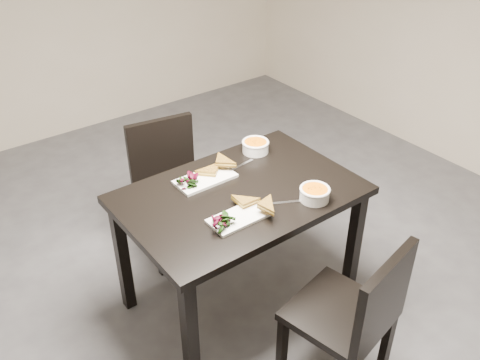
% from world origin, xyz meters
% --- Properties ---
extents(ground, '(5.00, 5.00, 0.00)m').
position_xyz_m(ground, '(0.00, 0.00, 0.00)').
color(ground, '#47474C').
rests_on(ground, ground).
extents(table, '(1.20, 0.80, 0.75)m').
position_xyz_m(table, '(0.15, -0.13, 0.65)').
color(table, black).
rests_on(table, ground).
extents(chair_near, '(0.50, 0.50, 0.85)m').
position_xyz_m(chair_near, '(0.22, -0.90, 0.48)').
color(chair_near, black).
rests_on(chair_near, ground).
extents(chair_far, '(0.48, 0.48, 0.85)m').
position_xyz_m(chair_far, '(0.12, 0.55, 0.48)').
color(chair_far, black).
rests_on(chair_far, ground).
extents(plate_near, '(0.30, 0.15, 0.01)m').
position_xyz_m(plate_near, '(0.01, -0.31, 0.76)').
color(plate_near, white).
rests_on(plate_near, table).
extents(sandwich_near, '(0.15, 0.12, 0.05)m').
position_xyz_m(sandwich_near, '(0.08, -0.30, 0.79)').
color(sandwich_near, olive).
rests_on(sandwich_near, plate_near).
extents(salad_near, '(0.09, 0.08, 0.04)m').
position_xyz_m(salad_near, '(-0.09, -0.31, 0.79)').
color(salad_near, black).
rests_on(salad_near, plate_near).
extents(soup_bowl_near, '(0.15, 0.15, 0.07)m').
position_xyz_m(soup_bowl_near, '(0.40, -0.41, 0.79)').
color(soup_bowl_near, white).
rests_on(soup_bowl_near, table).
extents(cutlery_near, '(0.17, 0.10, 0.00)m').
position_xyz_m(cutlery_near, '(0.29, -0.36, 0.75)').
color(cutlery_near, silver).
rests_on(cutlery_near, table).
extents(plate_far, '(0.32, 0.16, 0.02)m').
position_xyz_m(plate_far, '(0.07, 0.06, 0.76)').
color(plate_far, white).
rests_on(plate_far, table).
extents(sandwich_far, '(0.20, 0.20, 0.05)m').
position_xyz_m(sandwich_far, '(0.14, 0.05, 0.79)').
color(sandwich_far, olive).
rests_on(sandwich_far, plate_far).
extents(salad_far, '(0.10, 0.09, 0.04)m').
position_xyz_m(salad_far, '(-0.03, 0.06, 0.79)').
color(salad_far, black).
rests_on(salad_far, plate_far).
extents(soup_bowl_far, '(0.16, 0.16, 0.07)m').
position_xyz_m(soup_bowl_far, '(0.47, 0.14, 0.79)').
color(soup_bowl_far, white).
rests_on(soup_bowl_far, table).
extents(cutlery_far, '(0.18, 0.04, 0.00)m').
position_xyz_m(cutlery_far, '(0.31, 0.07, 0.75)').
color(cutlery_far, silver).
rests_on(cutlery_far, table).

